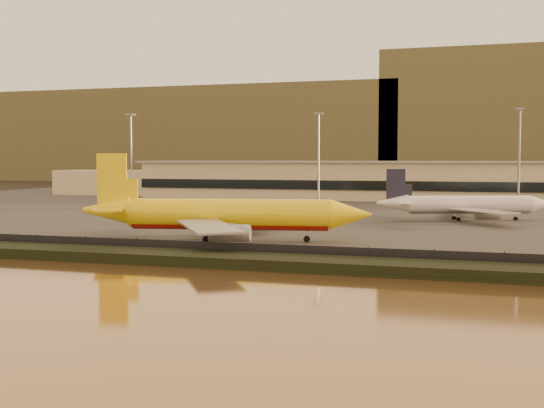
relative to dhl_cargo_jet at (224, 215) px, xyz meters
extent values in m
plane|color=black|center=(8.09, -5.32, -4.41)|extent=(900.00, 900.00, 0.00)
cube|color=black|center=(8.09, -22.32, -3.71)|extent=(320.00, 7.00, 1.40)
cube|color=#2D2D2D|center=(8.09, 89.68, -4.31)|extent=(320.00, 220.00, 0.20)
cube|color=black|center=(8.09, -18.32, -3.11)|extent=(300.00, 0.05, 2.20)
cube|color=#C3AE87|center=(8.09, 119.68, 1.79)|extent=(160.00, 22.00, 12.00)
cube|color=black|center=(8.09, 108.48, 0.79)|extent=(160.00, 0.60, 3.00)
cube|color=gray|center=(8.09, 119.68, 8.09)|extent=(164.00, 24.00, 0.60)
cube|color=#C3AE87|center=(-86.91, 123.68, 0.29)|extent=(50.00, 18.00, 9.00)
cylinder|color=slate|center=(-51.91, 64.68, 8.29)|extent=(0.50, 0.50, 25.00)
cube|color=slate|center=(-51.91, 64.68, 20.99)|extent=(2.20, 2.20, 0.40)
cylinder|color=slate|center=(-1.91, 74.68, 8.29)|extent=(0.50, 0.50, 25.00)
cube|color=slate|center=(-1.91, 74.68, 20.99)|extent=(2.20, 2.20, 0.40)
cylinder|color=slate|center=(48.09, 72.68, 8.29)|extent=(0.50, 0.50, 25.00)
cube|color=slate|center=(48.09, 72.68, 20.99)|extent=(2.20, 2.20, 0.40)
cube|color=brown|center=(-131.91, 334.68, 23.09)|extent=(260.00, 160.00, 55.00)
cylinder|color=yellow|center=(0.85, 0.16, 0.25)|extent=(32.84, 10.58, 4.70)
cylinder|color=#A81409|center=(0.85, 0.16, -0.57)|extent=(31.76, 9.40, 3.67)
cone|color=yellow|center=(19.95, 3.72, 0.25)|extent=(7.08, 5.78, 4.70)
cone|color=yellow|center=(-19.14, -3.57, 0.61)|extent=(8.86, 6.11, 4.70)
cube|color=yellow|center=(-18.25, -3.40, 5.78)|extent=(4.95, 1.28, 8.22)
cube|color=yellow|center=(-18.23, 1.38, 0.96)|extent=(5.06, 5.01, 0.28)
cube|color=yellow|center=(-16.51, -7.85, 0.96)|extent=(6.10, 6.08, 0.28)
cube|color=gray|center=(-2.33, 12.30, -0.57)|extent=(10.24, 21.18, 0.28)
cylinder|color=gray|center=(0.45, 9.71, -1.86)|extent=(5.80, 3.53, 2.58)
cube|color=gray|center=(2.25, -12.31, -0.57)|extent=(16.27, 20.54, 0.28)
cylinder|color=gray|center=(3.91, -8.90, -1.86)|extent=(5.80, 3.53, 2.58)
cylinder|color=black|center=(13.06, 2.43, -3.69)|extent=(1.17, 1.00, 1.03)
cylinder|color=slate|center=(13.06, 2.43, -3.15)|extent=(0.18, 0.18, 2.11)
cylinder|color=black|center=(-2.10, -2.54, -3.69)|extent=(1.17, 1.00, 1.03)
cylinder|color=slate|center=(-2.10, -2.54, -3.15)|extent=(0.18, 0.18, 2.11)
cylinder|color=black|center=(-2.87, 1.62, -3.69)|extent=(1.17, 1.00, 1.03)
cylinder|color=slate|center=(-2.87, 1.62, -3.15)|extent=(0.18, 0.18, 2.11)
cylinder|color=white|center=(37.04, 50.00, -0.70)|extent=(26.40, 11.79, 3.69)
cylinder|color=gray|center=(37.04, 50.00, -1.35)|extent=(25.45, 10.78, 2.88)
cone|color=white|center=(52.13, 54.94, -0.70)|extent=(6.06, 5.12, 3.69)
cone|color=white|center=(21.26, 44.82, -0.43)|extent=(7.46, 5.58, 3.69)
cube|color=#1B1D31|center=(21.96, 45.05, 3.63)|extent=(3.95, 1.55, 6.46)
cube|color=white|center=(21.51, 48.79, -0.15)|extent=(3.70, 3.52, 0.22)
cube|color=white|center=(23.81, 41.78, -0.15)|extent=(5.05, 5.01, 0.22)
cube|color=gray|center=(33.18, 59.41, -1.35)|extent=(6.27, 16.92, 0.22)
cylinder|color=gray|center=(35.71, 57.62, -2.36)|extent=(4.84, 3.31, 2.03)
cube|color=gray|center=(39.50, 40.12, -1.35)|extent=(14.66, 16.03, 0.22)
cylinder|color=gray|center=(40.48, 43.07, -2.36)|extent=(4.84, 3.31, 2.03)
cylinder|color=black|center=(46.69, 53.16, -3.80)|extent=(0.97, 0.87, 0.81)
cylinder|color=slate|center=(46.69, 53.16, -3.38)|extent=(0.19, 0.19, 1.66)
cylinder|color=black|center=(34.93, 47.56, -3.80)|extent=(0.97, 0.87, 0.81)
cylinder|color=slate|center=(34.93, 47.56, -3.38)|extent=(0.19, 0.19, 1.66)
cylinder|color=black|center=(33.90, 50.71, -3.80)|extent=(0.97, 0.87, 0.81)
cylinder|color=slate|center=(33.90, 50.71, -3.38)|extent=(0.19, 0.19, 1.66)
cube|color=yellow|center=(8.87, 22.08, -3.33)|extent=(3.97, 1.88, 1.77)
cube|color=white|center=(-16.23, 25.37, -3.25)|extent=(4.67, 3.18, 1.93)
camera|label=1|loc=(39.15, -101.90, 8.94)|focal=45.00mm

